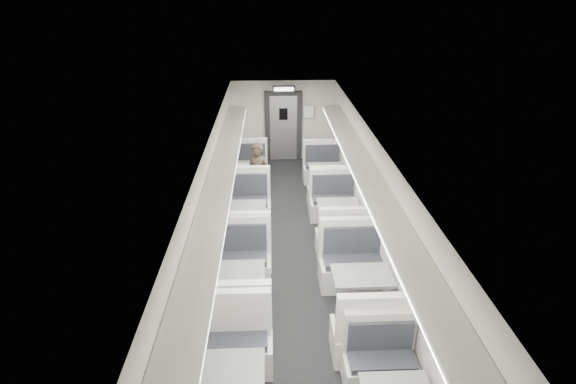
{
  "coord_description": "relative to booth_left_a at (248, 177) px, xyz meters",
  "views": [
    {
      "loc": [
        -0.41,
        -7.0,
        4.92
      ],
      "look_at": [
        -0.08,
        0.89,
        1.24
      ],
      "focal_mm": 28.0,
      "sensor_mm": 36.0,
      "label": 1
    }
  ],
  "objects": [
    {
      "name": "room",
      "position": [
        1.0,
        -3.71,
        0.83
      ],
      "size": [
        3.24,
        12.24,
        2.64
      ],
      "color": "black",
      "rests_on": "ground"
    },
    {
      "name": "booth_left_a",
      "position": [
        0.0,
        0.0,
        0.0
      ],
      "size": [
        1.03,
        2.08,
        1.11
      ],
      "color": "beige",
      "rests_on": "room"
    },
    {
      "name": "booth_left_b",
      "position": [
        0.0,
        -2.58,
        0.05
      ],
      "size": [
        1.16,
        2.36,
        1.26
      ],
      "color": "beige",
      "rests_on": "room"
    },
    {
      "name": "booth_left_c",
      "position": [
        0.0,
        -4.79,
        0.04
      ],
      "size": [
        1.13,
        2.3,
        1.23
      ],
      "color": "beige",
      "rests_on": "room"
    },
    {
      "name": "booth_right_a",
      "position": [
        2.0,
        -0.22,
        0.0
      ],
      "size": [
        1.03,
        2.1,
        1.12
      ],
      "color": "beige",
      "rests_on": "room"
    },
    {
      "name": "booth_right_b",
      "position": [
        2.0,
        -2.34,
        0.01
      ],
      "size": [
        1.05,
        2.13,
        1.14
      ],
      "color": "beige",
      "rests_on": "room"
    },
    {
      "name": "booth_right_c",
      "position": [
        2.0,
        -4.97,
        0.04
      ],
      "size": [
        1.13,
        2.3,
        1.23
      ],
      "color": "beige",
      "rests_on": "room"
    },
    {
      "name": "passenger",
      "position": [
        0.3,
        -1.06,
        0.45
      ],
      "size": [
        0.71,
        0.61,
        1.65
      ],
      "primitive_type": "imported",
      "rotation": [
        0.0,
        0.0,
        -0.43
      ],
      "color": "black",
      "rests_on": "room"
    },
    {
      "name": "window_a",
      "position": [
        -0.49,
        -0.31,
        0.98
      ],
      "size": [
        0.02,
        1.18,
        0.84
      ],
      "primitive_type": "cube",
      "color": "black",
      "rests_on": "room"
    },
    {
      "name": "window_b",
      "position": [
        -0.49,
        -2.51,
        0.98
      ],
      "size": [
        0.02,
        1.18,
        0.84
      ],
      "primitive_type": "cube",
      "color": "black",
      "rests_on": "room"
    },
    {
      "name": "window_c",
      "position": [
        -0.49,
        -4.71,
        0.98
      ],
      "size": [
        0.02,
        1.18,
        0.84
      ],
      "primitive_type": "cube",
      "color": "black",
      "rests_on": "room"
    },
    {
      "name": "window_d",
      "position": [
        -0.49,
        -6.91,
        0.98
      ],
      "size": [
        0.02,
        1.18,
        0.84
      ],
      "primitive_type": "cube",
      "color": "black",
      "rests_on": "room"
    },
    {
      "name": "luggage_rack_left",
      "position": [
        -0.24,
        -4.01,
        1.54
      ],
      "size": [
        0.46,
        10.4,
        0.09
      ],
      "color": "beige",
      "rests_on": "room"
    },
    {
      "name": "luggage_rack_right",
      "position": [
        2.24,
        -4.01,
        1.54
      ],
      "size": [
        0.46,
        10.4,
        0.09
      ],
      "color": "beige",
      "rests_on": "room"
    },
    {
      "name": "vestibule_door",
      "position": [
        1.0,
        2.23,
        0.67
      ],
      "size": [
        1.1,
        0.13,
        2.1
      ],
      "color": "black",
      "rests_on": "room"
    },
    {
      "name": "exit_sign",
      "position": [
        1.0,
        1.74,
        1.91
      ],
      "size": [
        0.62,
        0.12,
        0.16
      ],
      "color": "black",
      "rests_on": "room"
    },
    {
      "name": "wall_notice",
      "position": [
        1.75,
        2.21,
        1.13
      ],
      "size": [
        0.32,
        0.02,
        0.4
      ],
      "primitive_type": "cube",
      "color": "white",
      "rests_on": "room"
    }
  ]
}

